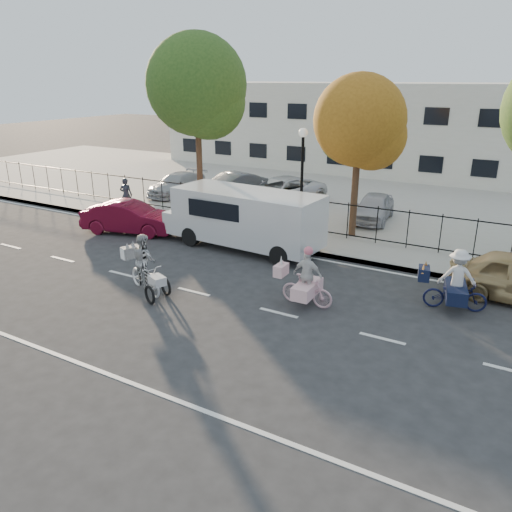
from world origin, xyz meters
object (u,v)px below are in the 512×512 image
Objects in this scene: pedestrian at (126,195)px; white_van at (244,217)px; zebra_trike at (145,270)px; lot_car_d at (374,207)px; lot_car_b at (280,192)px; bull_bike at (455,286)px; lamppost at (302,163)px; unicorn_bike at (306,284)px; lot_car_a at (177,184)px; lot_car_c at (231,186)px; red_sedan at (130,217)px.

white_van is at bearing 146.33° from pedestrian.
lot_car_d is (3.80, 11.09, 0.04)m from zebra_trike.
lot_car_b is at bearing 27.75° from zebra_trike.
white_van reaches higher than bull_bike.
lamppost is 8.08m from zebra_trike.
unicorn_bike is 4.24m from bull_bike.
white_van is (-4.27, 3.62, 0.58)m from unicorn_bike.
white_van is 6.79m from lot_car_d.
lamppost is at bearing -20.78° from lot_car_a.
lot_car_d is (10.95, 4.37, -0.21)m from pedestrian.
unicorn_bike is 0.36× the size of lot_car_b.
lamppost is 0.67× the size of white_van.
zebra_trike is 1.07× the size of bull_bike.
lot_car_d is (5.04, -0.44, -0.09)m from lot_car_b.
lot_car_d is at bearing 63.91° from white_van.
zebra_trike is 12.19m from lot_car_c.
white_van is 1.56× the size of lot_car_c.
zebra_trike reaches higher than pedestrian.
lamppost is 9.23m from pedestrian.
bull_bike is 0.56× the size of lot_car_d.
lamppost is 2.14× the size of bull_bike.
red_sedan is 10.88m from lot_car_d.
zebra_trike is 6.62m from red_sedan.
lamppost is 0.85× the size of lot_car_b.
unicorn_bike is at bearing -38.98° from lot_car_b.
unicorn_bike is 0.45× the size of red_sedan.
lot_car_d is (-4.75, 7.66, 0.04)m from bull_bike.
unicorn_bike reaches higher than lot_car_d.
pedestrian is at bearing -175.04° from lamppost.
white_van reaches higher than unicorn_bike.
lot_car_a is at bearing 174.74° from lot_car_d.
bull_bike reaches higher than red_sedan.
zebra_trike is 9.22m from bull_bike.
lamppost reaches higher than bull_bike.
lamppost is 3.24m from white_van.
zebra_trike reaches higher than lot_car_b.
lot_car_b is at bearing -163.21° from pedestrian.
unicorn_bike is 0.45× the size of lot_car_a.
lot_car_c is 1.15× the size of lot_car_d.
zebra_trike is 0.54× the size of lot_car_a.
pedestrian reaches higher than lot_car_d.
lot_car_d is at bearing 4.91° from unicorn_bike.
zebra_trike is 0.43× the size of lot_car_b.
lot_car_a is 6.15m from lot_car_b.
lot_car_b reaches higher than lot_car_d.
bull_bike is 16.04m from pedestrian.
bull_bike is 0.31× the size of white_van.
lot_car_c is (-2.90, -0.07, -0.02)m from lot_car_b.
zebra_trike is 5.25m from white_van.
lot_car_d is at bearing 0.59° from lot_car_a.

